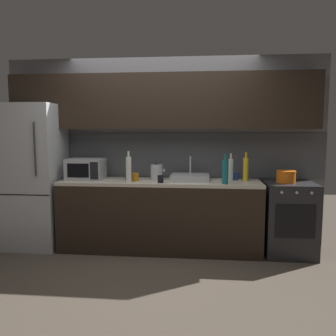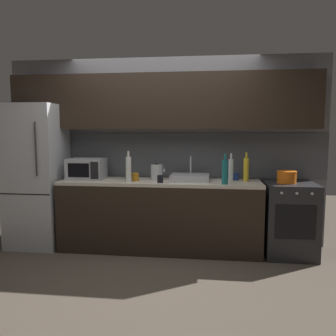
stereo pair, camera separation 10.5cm
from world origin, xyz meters
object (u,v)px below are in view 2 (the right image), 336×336
at_px(wine_bottle_white, 128,169).
at_px(wine_bottle_green, 128,169).
at_px(cooking_pot, 287,177).
at_px(mug_dark, 160,179).
at_px(refrigerator, 37,176).
at_px(oven_range, 289,219).
at_px(kettle, 157,172).
at_px(mug_blue, 236,176).
at_px(mug_amber, 135,177).
at_px(wine_bottle_clear, 231,170).
at_px(wine_bottle_teal, 225,172).
at_px(wine_bottle_yellow, 246,169).
at_px(microwave, 86,169).

distance_m(wine_bottle_white, wine_bottle_green, 0.24).
bearing_deg(cooking_pot, mug_dark, -173.41).
height_order(refrigerator, oven_range, refrigerator).
relative_size(kettle, mug_dark, 2.42).
distance_m(wine_bottle_white, mug_blue, 1.37).
xyz_separation_m(oven_range, mug_dark, (-1.58, -0.17, 0.50)).
xyz_separation_m(kettle, mug_amber, (-0.25, -0.13, -0.05)).
distance_m(wine_bottle_clear, wine_bottle_white, 1.27).
bearing_deg(wine_bottle_teal, wine_bottle_yellow, 45.13).
height_order(microwave, mug_blue, microwave).
bearing_deg(oven_range, mug_dark, -173.67).
distance_m(wine_bottle_yellow, mug_blue, 0.19).
xyz_separation_m(microwave, wine_bottle_teal, (1.78, -0.22, 0.02)).
relative_size(wine_bottle_white, mug_dark, 4.22).
relative_size(mug_amber, cooking_pot, 0.44).
bearing_deg(mug_dark, kettle, 108.83).
bearing_deg(wine_bottle_white, refrigerator, 171.84).
height_order(kettle, mug_blue, kettle).
bearing_deg(wine_bottle_white, oven_range, 5.34).
bearing_deg(wine_bottle_yellow, microwave, -178.46).
xyz_separation_m(oven_range, cooking_pot, (-0.05, 0.00, 0.52)).
distance_m(oven_range, cooking_pot, 0.53).
height_order(oven_range, mug_amber, mug_amber).
bearing_deg(mug_dark, wine_bottle_teal, -1.83).
relative_size(wine_bottle_white, mug_blue, 4.25).
distance_m(mug_amber, mug_dark, 0.35).
xyz_separation_m(refrigerator, mug_blue, (2.61, 0.17, 0.01)).
height_order(wine_bottle_clear, mug_blue, wine_bottle_clear).
distance_m(kettle, wine_bottle_clear, 0.94).
bearing_deg(wine_bottle_white, cooking_pot, 5.52).
relative_size(microwave, wine_bottle_clear, 1.32).
bearing_deg(wine_bottle_teal, mug_amber, 173.50).
xyz_separation_m(wine_bottle_clear, cooking_pot, (0.67, -0.05, -0.07)).
xyz_separation_m(oven_range, mug_amber, (-1.91, -0.07, 0.50)).
relative_size(kettle, cooking_pot, 0.95).
xyz_separation_m(oven_range, wine_bottle_white, (-1.97, -0.18, 0.61)).
xyz_separation_m(refrigerator, cooking_pot, (3.21, 0.00, 0.04)).
distance_m(oven_range, wine_bottle_green, 2.12).
bearing_deg(oven_range, cooking_pot, 178.42).
bearing_deg(mug_blue, wine_bottle_clear, -120.93).
bearing_deg(refrigerator, mug_amber, -3.18).
bearing_deg(microwave, refrigerator, -178.45).
relative_size(refrigerator, microwave, 4.06).
relative_size(wine_bottle_teal, cooking_pot, 1.56).
distance_m(wine_bottle_white, cooking_pot, 1.93).
bearing_deg(microwave, mug_blue, 4.54).
distance_m(microwave, mug_blue, 1.94).
height_order(mug_blue, mug_amber, mug_amber).
distance_m(refrigerator, cooking_pot, 3.21).
xyz_separation_m(oven_range, microwave, (-2.58, 0.02, 0.58)).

